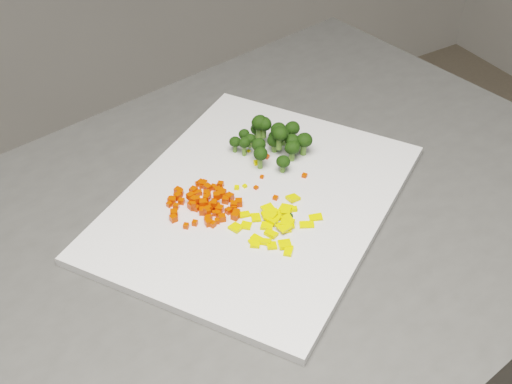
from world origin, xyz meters
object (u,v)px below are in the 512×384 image
cutting_board (256,201)px  pepper_pile (277,219)px  carrot_pile (204,199)px  broccoli_pile (267,137)px

cutting_board → pepper_pile: pepper_pile is taller
carrot_pile → pepper_pile: (0.06, -0.08, -0.01)m
cutting_board → carrot_pile: size_ratio=4.50×
cutting_board → pepper_pile: 0.06m
cutting_board → carrot_pile: carrot_pile is taller
broccoli_pile → carrot_pile: bearing=-155.7°
cutting_board → pepper_pile: size_ratio=3.88×
cutting_board → carrot_pile: bearing=164.0°
cutting_board → carrot_pile: 0.07m
cutting_board → broccoli_pile: (0.07, 0.08, 0.03)m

